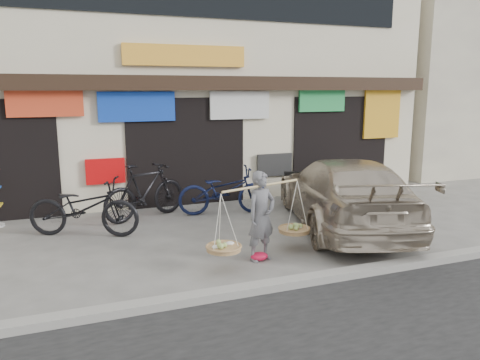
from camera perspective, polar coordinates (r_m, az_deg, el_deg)
name	(u,v)px	position (r m, az deg, el deg)	size (l,w,h in m)	color
ground	(235,246)	(8.88, -0.63, -8.08)	(70.00, 70.00, 0.00)	slate
kerb	(281,284)	(7.14, 5.05, -12.52)	(70.00, 0.25, 0.12)	gray
shophouse_block	(161,71)	(14.59, -9.63, 13.01)	(14.00, 6.32, 7.00)	beige
street_vendor	(261,220)	(8.01, 2.61, -4.89)	(2.08, 1.04, 1.56)	slate
bike_0	(83,207)	(9.84, -18.54, -3.18)	(0.78, 2.24, 1.18)	black
bike_1	(145,191)	(10.79, -11.50, -1.35)	(0.60, 2.12, 1.27)	black
bike_2	(224,191)	(10.98, -2.01, -1.31)	(0.75, 2.14, 1.12)	black
suv	(343,192)	(10.21, 12.47, -1.49)	(3.42, 5.47, 1.48)	#BEAF99
red_bag	(259,256)	(8.18, 2.36, -9.27)	(0.31, 0.25, 0.14)	#E81540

